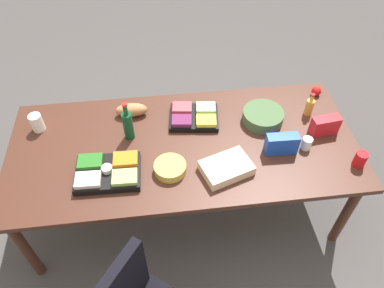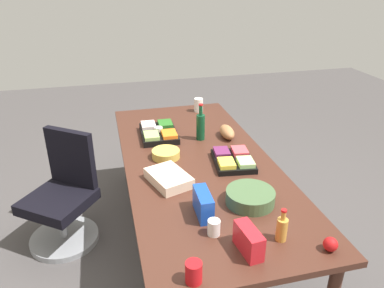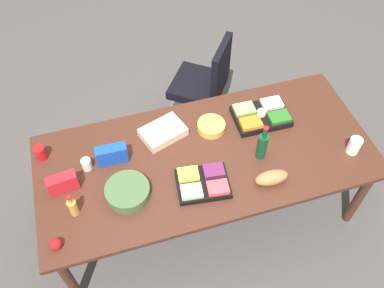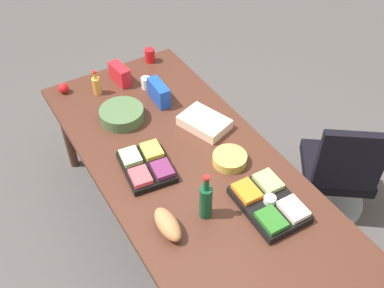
% 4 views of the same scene
% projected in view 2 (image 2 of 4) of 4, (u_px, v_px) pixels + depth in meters
% --- Properties ---
extents(ground_plane, '(10.00, 10.00, 0.00)m').
position_uv_depth(ground_plane, '(198.00, 241.00, 3.14)').
color(ground_plane, '#474343').
extents(conference_table, '(2.47, 1.10, 0.77)m').
position_uv_depth(conference_table, '(198.00, 168.00, 2.83)').
color(conference_table, '#442419').
rests_on(conference_table, ground).
extents(office_chair, '(0.67, 0.67, 0.93)m').
position_uv_depth(office_chair, '(64.00, 203.00, 3.04)').
color(office_chair, gray).
rests_on(office_chair, ground).
extents(chip_bag_blue, '(0.22, 0.09, 0.15)m').
position_uv_depth(chip_bag_blue, '(203.00, 204.00, 2.16)').
color(chip_bag_blue, '#1744B4').
rests_on(chip_bag_blue, conference_table).
extents(bread_loaf, '(0.24, 0.12, 0.10)m').
position_uv_depth(bread_loaf, '(227.00, 132.00, 3.17)').
color(bread_loaf, '#A56C41').
rests_on(bread_loaf, conference_table).
extents(dressing_bottle, '(0.06, 0.06, 0.19)m').
position_uv_depth(dressing_bottle, '(282.00, 228.00, 1.96)').
color(dressing_bottle, gold).
rests_on(dressing_bottle, conference_table).
extents(mayo_jar, '(0.10, 0.10, 0.14)m').
position_uv_depth(mayo_jar, '(199.00, 105.00, 3.75)').
color(mayo_jar, white).
rests_on(mayo_jar, conference_table).
extents(veggie_tray, '(0.43, 0.31, 0.09)m').
position_uv_depth(veggie_tray, '(159.00, 133.00, 3.20)').
color(veggie_tray, black).
rests_on(veggie_tray, conference_table).
extents(fruit_platter, '(0.39, 0.32, 0.07)m').
position_uv_depth(fruit_platter, '(233.00, 160.00, 2.75)').
color(fruit_platter, black).
rests_on(fruit_platter, conference_table).
extents(sheet_cake, '(0.37, 0.31, 0.07)m').
position_uv_depth(sheet_cake, '(169.00, 178.00, 2.51)').
color(sheet_cake, beige).
rests_on(sheet_cake, conference_table).
extents(apple_red, '(0.10, 0.10, 0.08)m').
position_uv_depth(apple_red, '(330.00, 244.00, 1.90)').
color(apple_red, red).
rests_on(apple_red, conference_table).
extents(salad_bowl, '(0.35, 0.35, 0.09)m').
position_uv_depth(salad_bowl, '(250.00, 197.00, 2.29)').
color(salad_bowl, '#435F3A').
rests_on(salad_bowl, conference_table).
extents(chip_bag_red, '(0.21, 0.10, 0.14)m').
position_uv_depth(chip_bag_red, '(249.00, 240.00, 1.88)').
color(chip_bag_red, red).
rests_on(chip_bag_red, conference_table).
extents(wine_bottle, '(0.09, 0.09, 0.32)m').
position_uv_depth(wine_bottle, '(201.00, 126.00, 3.11)').
color(wine_bottle, '#0F4124').
rests_on(wine_bottle, conference_table).
extents(chip_bowl, '(0.25, 0.25, 0.06)m').
position_uv_depth(chip_bowl, '(166.00, 154.00, 2.84)').
color(chip_bowl, gold).
rests_on(chip_bowl, conference_table).
extents(red_solo_cup, '(0.10, 0.10, 0.11)m').
position_uv_depth(red_solo_cup, '(194.00, 272.00, 1.70)').
color(red_solo_cup, red).
rests_on(red_solo_cup, conference_table).
extents(paper_cup, '(0.09, 0.09, 0.09)m').
position_uv_depth(paper_cup, '(214.00, 227.00, 2.01)').
color(paper_cup, white).
rests_on(paper_cup, conference_table).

